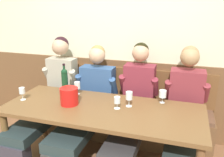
# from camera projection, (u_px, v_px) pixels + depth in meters

# --- Properties ---
(room_wall_back) EXTENTS (6.80, 0.08, 2.80)m
(room_wall_back) POSITION_uv_depth(u_px,v_px,m) (126.00, 32.00, 3.11)
(room_wall_back) COLOR beige
(room_wall_back) RESTS_ON ground
(wood_wainscot_panel) EXTENTS (6.80, 0.03, 1.03)m
(wood_wainscot_panel) POSITION_uv_depth(u_px,v_px,m) (123.00, 97.00, 3.33)
(wood_wainscot_panel) COLOR brown
(wood_wainscot_panel) RESTS_ON ground
(wall_bench) EXTENTS (2.37, 0.42, 0.94)m
(wall_bench) POSITION_uv_depth(u_px,v_px,m) (119.00, 118.00, 3.21)
(wall_bench) COLOR brown
(wall_bench) RESTS_ON ground
(dining_table) EXTENTS (2.07, 0.83, 0.73)m
(dining_table) POSITION_uv_depth(u_px,v_px,m) (102.00, 115.00, 2.50)
(dining_table) COLOR brown
(dining_table) RESTS_ON ground
(person_left_seat) EXTENTS (0.49, 1.25, 1.34)m
(person_left_seat) POSITION_uv_depth(u_px,v_px,m) (51.00, 94.00, 3.02)
(person_left_seat) COLOR #35323E
(person_left_seat) RESTS_ON ground
(person_right_seat) EXTENTS (0.54, 1.25, 1.26)m
(person_right_seat) POSITION_uv_depth(u_px,v_px,m) (88.00, 104.00, 2.86)
(person_right_seat) COLOR #373635
(person_right_seat) RESTS_ON ground
(person_center_left_seat) EXTENTS (0.48, 1.24, 1.32)m
(person_center_left_seat) POSITION_uv_depth(u_px,v_px,m) (133.00, 106.00, 2.72)
(person_center_left_seat) COLOR #2B3730
(person_center_left_seat) RESTS_ON ground
(person_center_right_seat) EXTENTS (0.49, 1.25, 1.31)m
(person_center_right_seat) POSITION_uv_depth(u_px,v_px,m) (185.00, 112.00, 2.56)
(person_center_right_seat) COLOR #2C3332
(person_center_right_seat) RESTS_ON ground
(ice_bucket) EXTENTS (0.19, 0.19, 0.18)m
(ice_bucket) POSITION_uv_depth(u_px,v_px,m) (69.00, 96.00, 2.53)
(ice_bucket) COLOR red
(ice_bucket) RESTS_ON dining_table
(wine_bottle_green_tall) EXTENTS (0.07, 0.07, 0.36)m
(wine_bottle_green_tall) POSITION_uv_depth(u_px,v_px,m) (65.00, 80.00, 2.85)
(wine_bottle_green_tall) COLOR #153B21
(wine_bottle_green_tall) RESTS_ON dining_table
(wine_glass_left_end) EXTENTS (0.06, 0.06, 0.14)m
(wine_glass_left_end) POSITION_uv_depth(u_px,v_px,m) (22.00, 91.00, 2.64)
(wine_glass_left_end) COLOR silver
(wine_glass_left_end) RESTS_ON dining_table
(wine_glass_near_bucket) EXTENTS (0.08, 0.08, 0.14)m
(wine_glass_near_bucket) POSITION_uv_depth(u_px,v_px,m) (163.00, 94.00, 2.57)
(wine_glass_near_bucket) COLOR silver
(wine_glass_near_bucket) RESTS_ON dining_table
(wine_glass_by_bottle) EXTENTS (0.07, 0.07, 0.15)m
(wine_glass_by_bottle) POSITION_uv_depth(u_px,v_px,m) (77.00, 86.00, 2.81)
(wine_glass_by_bottle) COLOR silver
(wine_glass_by_bottle) RESTS_ON dining_table
(wine_glass_center_rear) EXTENTS (0.07, 0.07, 0.13)m
(wine_glass_center_rear) POSITION_uv_depth(u_px,v_px,m) (117.00, 101.00, 2.43)
(wine_glass_center_rear) COLOR silver
(wine_glass_center_rear) RESTS_ON dining_table
(wine_glass_mid_right) EXTENTS (0.07, 0.07, 0.16)m
(wine_glass_mid_right) POSITION_uv_depth(u_px,v_px,m) (129.00, 96.00, 2.47)
(wine_glass_mid_right) COLOR silver
(wine_glass_mid_right) RESTS_ON dining_table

